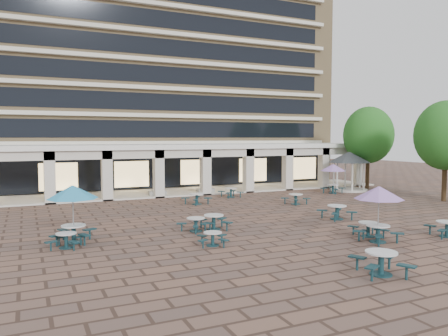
{
  "coord_description": "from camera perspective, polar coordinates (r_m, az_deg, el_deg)",
  "views": [
    {
      "loc": [
        -12.18,
        -22.81,
        5.0
      ],
      "look_at": [
        -0.4,
        3.0,
        3.02
      ],
      "focal_mm": 35.0,
      "sensor_mm": 36.0,
      "label": 1
    }
  ],
  "objects": [
    {
      "name": "picnic_table_1",
      "position": [
        17.2,
        19.84,
        -11.35
      ],
      "size": [
        2.31,
        2.31,
        0.87
      ],
      "rotation": [
        0.0,
        0.0,
        -0.33
      ],
      "color": "#153740",
      "rests_on": "ground"
    },
    {
      "name": "picnic_table_8",
      "position": [
        21.24,
        -19.92,
        -8.72
      ],
      "size": [
        1.89,
        1.89,
        0.69
      ],
      "rotation": [
        0.0,
        0.0,
        -0.41
      ],
      "color": "#153740",
      "rests_on": "ground"
    },
    {
      "name": "apartment_building",
      "position": [
        50.36,
        -10.51,
        12.61
      ],
      "size": [
        40.0,
        15.5,
        25.2
      ],
      "color": "tan",
      "rests_on": "ground"
    },
    {
      "name": "tree_east_c",
      "position": [
        44.78,
        18.33,
        4.09
      ],
      "size": [
        4.81,
        4.81,
        8.01
      ],
      "color": "#3A2B17",
      "rests_on": "ground"
    },
    {
      "name": "picnic_table_6",
      "position": [
        22.02,
        19.57,
        -3.34
      ],
      "size": [
        2.32,
        2.32,
        2.68
      ],
      "rotation": [
        0.0,
        0.0,
        0.07
      ],
      "color": "#153740",
      "rests_on": "ground"
    },
    {
      "name": "picnic_table_0",
      "position": [
        20.42,
        -1.49,
        -9.06
      ],
      "size": [
        1.72,
        1.72,
        0.64
      ],
      "rotation": [
        0.0,
        0.0,
        -0.33
      ],
      "color": "#153740",
      "rests_on": "ground"
    },
    {
      "name": "ground",
      "position": [
        26.33,
        3.53,
        -6.95
      ],
      "size": [
        120.0,
        120.0,
        0.0
      ],
      "primitive_type": "plane",
      "color": "brown",
      "rests_on": "ground"
    },
    {
      "name": "picnic_table_4",
      "position": [
        21.85,
        -19.16,
        -3.25
      ],
      "size": [
        2.37,
        2.37,
        2.74
      ],
      "rotation": [
        0.0,
        0.0,
        -0.32
      ],
      "color": "#153740",
      "rests_on": "ground"
    },
    {
      "name": "picnic_table_10",
      "position": [
        33.21,
        9.35,
        -3.9
      ],
      "size": [
        1.99,
        1.99,
        0.78
      ],
      "rotation": [
        0.0,
        0.0,
        0.22
      ],
      "color": "#153740",
      "rests_on": "ground"
    },
    {
      "name": "planter_left",
      "position": [
        37.37,
        -8.67,
        -2.83
      ],
      "size": [
        1.5,
        0.84,
        1.36
      ],
      "color": "gray",
      "rests_on": "ground"
    },
    {
      "name": "picnic_table_2",
      "position": [
        23.39,
        18.32,
        -7.45
      ],
      "size": [
        1.92,
        1.92,
        0.74
      ],
      "rotation": [
        0.0,
        0.0,
        -0.26
      ],
      "color": "#153740",
      "rests_on": "ground"
    },
    {
      "name": "retail_arcade",
      "position": [
        39.58,
        -6.58,
        1.08
      ],
      "size": [
        42.0,
        6.6,
        4.4
      ],
      "color": "white",
      "rests_on": "ground"
    },
    {
      "name": "picnic_table_13",
      "position": [
        36.61,
        0.91,
        -3.1
      ],
      "size": [
        1.86,
        1.86,
        0.79
      ],
      "rotation": [
        0.0,
        0.0,
        0.07
      ],
      "color": "#153740",
      "rests_on": "ground"
    },
    {
      "name": "picnic_table_7",
      "position": [
        27.7,
        14.52,
        -5.45
      ],
      "size": [
        1.96,
        1.96,
        0.86
      ],
      "rotation": [
        0.0,
        0.0,
        -0.02
      ],
      "color": "#153740",
      "rests_on": "ground"
    },
    {
      "name": "planter_right",
      "position": [
        38.81,
        -2.4,
        -2.71
      ],
      "size": [
        1.5,
        0.64,
        1.22
      ],
      "color": "gray",
      "rests_on": "ground"
    },
    {
      "name": "picnic_table_3",
      "position": [
        24.88,
        27.11,
        -6.94
      ],
      "size": [
        2.13,
        2.13,
        0.78
      ],
      "rotation": [
        0.0,
        0.0,
        -0.39
      ],
      "color": "#153740",
      "rests_on": "ground"
    },
    {
      "name": "gazebo",
      "position": [
        42.64,
        16.0,
        0.81
      ],
      "size": [
        3.92,
        3.92,
        3.64
      ],
      "rotation": [
        0.0,
        0.0,
        0.05
      ],
      "color": "beige",
      "rests_on": "ground"
    },
    {
      "name": "picnic_table_9",
      "position": [
        23.92,
        -1.35,
        -6.89
      ],
      "size": [
        2.04,
        2.04,
        0.81
      ],
      "rotation": [
        0.0,
        0.0,
        -0.19
      ],
      "color": "#153740",
      "rests_on": "ground"
    },
    {
      "name": "picnic_table_12",
      "position": [
        32.81,
        -3.58,
        -3.91
      ],
      "size": [
        2.2,
        2.2,
        0.82
      ],
      "rotation": [
        0.0,
        0.0,
        0.34
      ],
      "color": "#153740",
      "rests_on": "ground"
    },
    {
      "name": "tree_east_a",
      "position": [
        38.33,
        27.0,
        3.81
      ],
      "size": [
        4.75,
        4.75,
        7.91
      ],
      "color": "#3A2B17",
      "rests_on": "ground"
    },
    {
      "name": "picnic_table_11",
      "position": [
        40.24,
        14.07,
        -0.09
      ],
      "size": [
        2.26,
        2.26,
        2.61
      ],
      "rotation": [
        0.0,
        0.0,
        0.39
      ],
      "color": "#153740",
      "rests_on": "ground"
    },
    {
      "name": "picnic_table_5",
      "position": [
        23.51,
        -3.7,
        -7.2
      ],
      "size": [
        2.0,
        2.0,
        0.73
      ],
      "rotation": [
        0.0,
        0.0,
        0.41
      ],
      "color": "#153740",
      "rests_on": "ground"
    }
  ]
}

